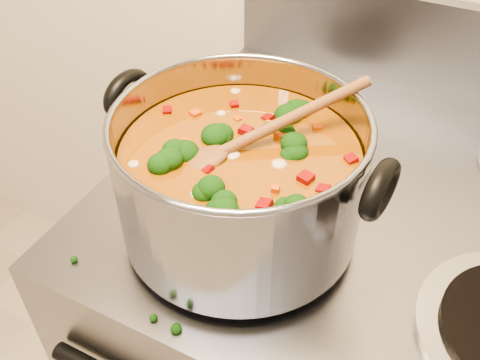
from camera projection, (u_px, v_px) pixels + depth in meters
name	position (u px, v px, depth m)	size (l,w,h in m)	color
stockpot	(240.00, 178.00, 0.64)	(0.36, 0.30, 0.18)	gray
wooden_spoon	(247.00, 139.00, 0.61)	(0.17, 0.20, 0.08)	brown
cooktop_crumbs	(232.00, 195.00, 0.75)	(0.25, 0.37, 0.01)	black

